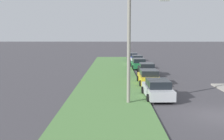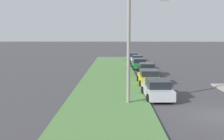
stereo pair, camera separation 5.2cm
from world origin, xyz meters
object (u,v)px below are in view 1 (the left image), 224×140
Objects in this scene: parked_car_black at (147,69)px; streetlight at (134,42)px; parked_car_silver at (157,89)px; parked_car_white at (137,60)px; parked_car_green at (139,64)px; parked_car_blue at (133,57)px; parked_car_yellow at (149,77)px.

streetlight is (-13.21, 2.49, 3.67)m from parked_car_black.
parked_car_silver and parked_car_white have the same top height.
parked_car_green is 0.99× the size of parked_car_blue.
parked_car_blue is (28.44, -0.04, 0.00)m from parked_car_silver.
parked_car_green is 5.51m from parked_car_white.
streetlight reaches higher than parked_car_green.
parked_car_white is 0.99× the size of parked_car_blue.
streetlight reaches higher than parked_car_yellow.
parked_car_silver is at bearing 177.87° from parked_car_green.
streetlight is (-19.30, 2.09, 3.67)m from parked_car_green.
parked_car_blue is at bearing -3.79° from streetlight.
parked_car_white is at bearing -3.01° from parked_car_silver.
streetlight is (-1.67, 1.96, 3.67)m from parked_car_silver.
parked_car_blue is at bearing -1.16° from parked_car_green.
parked_car_green is at bearing 177.17° from parked_car_white.
parked_car_white is at bearing -3.94° from parked_car_green.
parked_car_black is 6.10m from parked_car_green.
parked_car_green is at bearing -2.58° from parked_car_silver.
parked_car_yellow is at bearing 177.85° from parked_car_green.
parked_car_blue is 0.58× the size of streetlight.
parked_car_blue is (10.82, 0.10, 0.00)m from parked_car_green.
streetlight reaches higher than parked_car_white.
parked_car_silver is 11.55m from parked_car_black.
streetlight is (-7.35, 2.00, 3.67)m from parked_car_yellow.
parked_car_black is at bearing -4.76° from parked_car_yellow.
parked_car_blue is at bearing 2.83° from parked_car_white.
parked_car_yellow is 1.00× the size of parked_car_black.
parked_car_black is 0.99× the size of parked_car_green.
parked_car_white and parked_car_blue have the same top height.
parked_car_green is at bearing -6.19° from streetlight.
parked_car_white is (17.45, -0.32, 0.00)m from parked_car_yellow.
parked_car_yellow is 22.76m from parked_car_blue.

